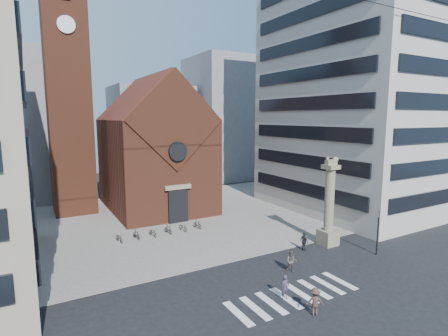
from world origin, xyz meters
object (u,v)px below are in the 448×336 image
Objects in this scene: pedestrian_2 at (304,241)px; scooter_0 at (119,238)px; traffic_light at (378,230)px; lion_column at (329,210)px; pedestrian_1 at (291,262)px; pedestrian_0 at (285,287)px.

pedestrian_2 is 1.09× the size of scooter_0.
lion_column is at bearing 116.46° from traffic_light.
pedestrian_1 is at bearing 129.48° from pedestrian_2.
scooter_0 is at bearing 167.75° from pedestrian_1.
traffic_light is 2.48× the size of pedestrian_0.
pedestrian_2 is at bearing 180.00° from lion_column.
pedestrian_0 reaches higher than scooter_0.
pedestrian_0 is at bearing 133.30° from pedestrian_2.
pedestrian_0 is 4.42m from pedestrian_1.
traffic_light is 12.52m from pedestrian_0.
pedestrian_2 reaches higher than pedestrian_0.
scooter_0 is at bearing 56.98° from pedestrian_2.
pedestrian_2 is 18.06m from scooter_0.
lion_column reaches higher than traffic_light.
lion_column is 4.99× the size of pedestrian_0.
traffic_light is 2.68× the size of scooter_0.
pedestrian_0 is at bearing -149.41° from lion_column.
pedestrian_1 is at bearing -157.27° from lion_column.
scooter_0 is (-10.49, 13.66, -0.41)m from pedestrian_1.
pedestrian_1 is at bearing 173.62° from traffic_light.
pedestrian_0 is at bearing -75.86° from scooter_0.
pedestrian_1 reaches higher than scooter_0.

